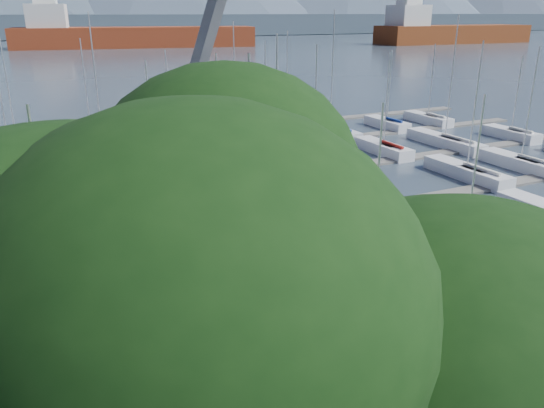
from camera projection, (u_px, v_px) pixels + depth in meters
water at (35, 44)px, 240.36m from camera, size 800.00×540.00×0.20m
hedge at (417, 373)px, 19.64m from camera, size 80.00×0.70×0.70m
fence at (412, 348)px, 19.69m from camera, size 80.00×0.04×0.04m
foothill at (26, 26)px, 297.44m from camera, size 900.00×80.00×12.00m
docks at (196, 188)px, 42.19m from camera, size 90.00×41.60×0.25m
tree at (300, 357)px, 6.31m from camera, size 8.83×9.46×12.68m
crane at (212, 119)px, 40.28m from camera, size 6.57×13.20×22.35m
cargo_ship_mid at (126, 37)px, 211.41m from camera, size 95.05×34.00×21.50m
cargo_ship_east at (446, 34)px, 239.51m from camera, size 75.83×20.94×21.50m
sailboat_fleet at (153, 112)px, 42.66m from camera, size 75.30×49.66×13.81m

